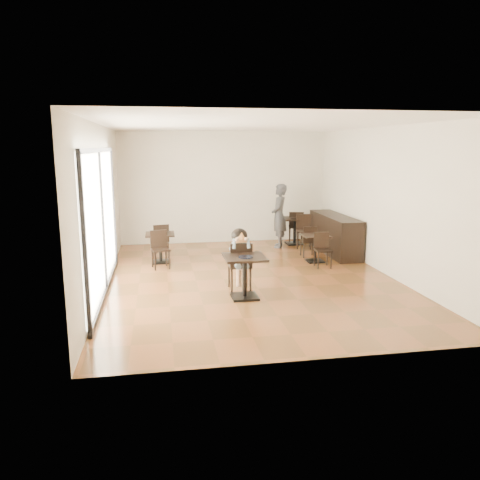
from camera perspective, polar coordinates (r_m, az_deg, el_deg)
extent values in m
cube|color=brown|center=(10.06, 1.29, -4.64)|extent=(6.00, 8.00, 0.01)
cube|color=white|center=(9.68, 1.38, 13.88)|extent=(6.00, 8.00, 0.01)
cube|color=silver|center=(13.67, -1.94, 6.41)|extent=(6.00, 0.01, 3.20)
cube|color=silver|center=(5.92, 8.86, -0.16)|extent=(6.00, 0.01, 3.20)
cube|color=silver|center=(9.63, -16.51, 3.90)|extent=(0.01, 8.00, 3.20)
cube|color=silver|center=(10.73, 17.30, 4.57)|extent=(0.01, 8.00, 3.20)
cube|color=white|center=(9.16, -16.60, 2.27)|extent=(0.04, 4.50, 2.60)
cylinder|color=black|center=(8.46, 0.70, -2.08)|extent=(0.27, 0.27, 0.02)
imported|color=#3D3E42|center=(13.02, 4.79, 2.95)|extent=(0.57, 0.73, 1.76)
cube|color=black|center=(12.56, 11.46, 0.69)|extent=(0.60, 2.40, 1.00)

